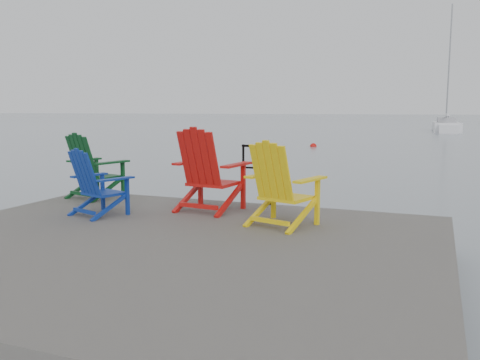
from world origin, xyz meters
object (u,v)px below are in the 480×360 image
(buoy_b, at_px, (313,147))
(chair_red, at_px, (208,170))
(sailboat_near, at_px, (446,127))
(chair_green, at_px, (93,166))
(chair_blue, at_px, (96,182))
(handrail, at_px, (257,169))
(chair_yellow, at_px, (280,184))

(buoy_b, bearing_deg, chair_red, -81.11)
(sailboat_near, height_order, buoy_b, sailboat_near)
(chair_red, bearing_deg, buoy_b, 105.38)
(chair_red, distance_m, buoy_b, 19.86)
(chair_green, bearing_deg, chair_blue, -37.03)
(handrail, height_order, chair_red, chair_red)
(chair_yellow, distance_m, sailboat_near, 42.46)
(chair_green, distance_m, chair_red, 2.19)
(handrail, relative_size, chair_red, 0.78)
(chair_green, height_order, chair_blue, chair_green)
(chair_green, xyz_separation_m, buoy_b, (-0.90, 19.31, -1.02))
(handrail, distance_m, chair_blue, 2.35)
(chair_yellow, bearing_deg, chair_red, 172.79)
(chair_blue, distance_m, chair_yellow, 2.51)
(chair_green, distance_m, sailboat_near, 41.98)
(handrail, xyz_separation_m, sailboat_near, (3.10, 41.10, -0.69))
(chair_green, relative_size, sailboat_near, 0.09)
(handrail, bearing_deg, chair_blue, -137.52)
(sailboat_near, bearing_deg, chair_red, -97.13)
(sailboat_near, bearing_deg, buoy_b, -108.83)
(chair_yellow, xyz_separation_m, buoy_b, (-4.28, 20.12, -1.02))
(chair_green, relative_size, chair_yellow, 1.00)
(handrail, xyz_separation_m, buoy_b, (-3.53, 18.83, -1.04))
(chair_red, xyz_separation_m, sailboat_near, (3.56, 41.86, -0.73))
(chair_red, xyz_separation_m, chair_yellow, (1.22, -0.53, -0.06))
(chair_blue, xyz_separation_m, sailboat_near, (4.83, 42.69, -0.60))
(chair_red, distance_m, chair_yellow, 1.33)
(buoy_b, bearing_deg, chair_yellow, -77.98)
(chair_blue, relative_size, sailboat_near, 0.08)
(chair_blue, xyz_separation_m, chair_yellow, (2.49, 0.30, 0.07))
(sailboat_near, bearing_deg, chair_yellow, -95.43)
(handrail, distance_m, chair_green, 2.67)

